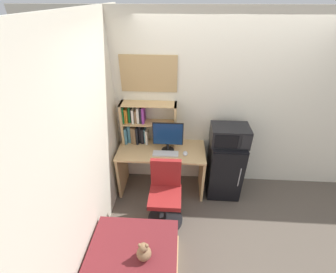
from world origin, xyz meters
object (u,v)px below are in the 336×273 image
keyboard (166,154)px  bed (133,268)px  hutch_bookshelf (141,124)px  teddy_bear (144,252)px  wall_corkboard (149,74)px  monitor (168,136)px  computer_mouse (185,153)px  mini_fridge (224,168)px  desk_chair (165,196)px  microwave (230,135)px

keyboard → bed: bearing=-101.1°
hutch_bookshelf → bed: size_ratio=0.83×
teddy_bear → wall_corkboard: size_ratio=0.29×
monitor → keyboard: monitor is taller
computer_mouse → keyboard: bearing=-177.1°
mini_fridge → wall_corkboard: size_ratio=1.18×
bed → monitor: bearing=78.6°
mini_fridge → desk_chair: (-0.85, -0.57, -0.05)m
monitor → keyboard: (-0.03, -0.10, -0.24)m
teddy_bear → wall_corkboard: wall_corkboard is taller
microwave → wall_corkboard: size_ratio=0.67×
mini_fridge → microwave: 0.59m
hutch_bookshelf → computer_mouse: bearing=-23.7°
hutch_bookshelf → keyboard: hutch_bookshelf is taller
monitor → computer_mouse: monitor is taller
keyboard → microwave: size_ratio=0.70×
mini_fridge → desk_chair: desk_chair is taller
keyboard → teddy_bear: 1.35m
monitor → microwave: monitor is taller
teddy_bear → keyboard: bearing=84.7°
hutch_bookshelf → mini_fridge: size_ratio=0.88×
hutch_bookshelf → desk_chair: bearing=-61.8°
teddy_bear → wall_corkboard: bearing=94.2°
teddy_bear → monitor: bearing=84.0°
hutch_bookshelf → mini_fridge: (1.27, -0.20, -0.62)m
keyboard → hutch_bookshelf: bearing=141.5°
teddy_bear → computer_mouse: bearing=73.3°
hutch_bookshelf → teddy_bear: hutch_bookshelf is taller
hutch_bookshelf → monitor: bearing=-26.9°
monitor → microwave: size_ratio=0.88×
mini_fridge → bed: (-1.14, -1.43, -0.24)m
microwave → wall_corkboard: (-1.13, 0.28, 0.75)m
microwave → teddy_bear: size_ratio=2.31×
keyboard → bed: size_ratio=0.38×
computer_mouse → mini_fridge: 0.69m
hutch_bookshelf → teddy_bear: bearing=-80.9°
wall_corkboard → teddy_bear: bearing=-85.8°
hutch_bookshelf → microwave: hutch_bookshelf is taller
monitor → computer_mouse: (0.25, -0.08, -0.23)m
computer_mouse → teddy_bear: bearing=-106.7°
monitor → desk_chair: bearing=-89.8°
desk_chair → bed: 0.93m
monitor → microwave: bearing=1.0°
wall_corkboard → monitor: bearing=-47.2°
computer_mouse → wall_corkboard: (-0.53, 0.38, 1.01)m
bed → hutch_bookshelf: bearing=94.4°
monitor → hutch_bookshelf: bearing=153.1°
keyboard → computer_mouse: size_ratio=3.39×
desk_chair → bed: (-0.29, -0.86, -0.19)m
microwave → bed: bearing=-128.4°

